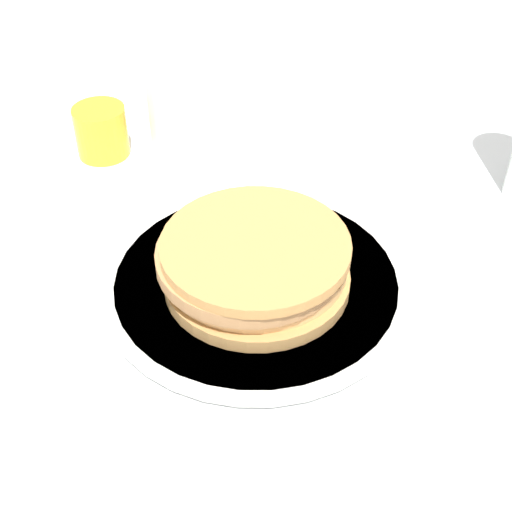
{
  "coord_description": "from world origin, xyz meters",
  "views": [
    {
      "loc": [
        0.41,
        0.3,
        0.48
      ],
      "look_at": [
        0.02,
        -0.02,
        0.04
      ],
      "focal_mm": 50.0,
      "sensor_mm": 36.0,
      "label": 1
    }
  ],
  "objects_px": {
    "plate": "(256,282)",
    "pancake_stack": "(254,261)",
    "juice_glass": "(101,131)",
    "cream_jug": "(190,98)"
  },
  "relations": [
    {
      "from": "pancake_stack",
      "to": "juice_glass",
      "type": "bearing_deg",
      "value": -103.39
    },
    {
      "from": "plate",
      "to": "pancake_stack",
      "type": "relative_size",
      "value": 1.61
    },
    {
      "from": "cream_jug",
      "to": "plate",
      "type": "bearing_deg",
      "value": 55.97
    },
    {
      "from": "pancake_stack",
      "to": "juice_glass",
      "type": "relative_size",
      "value": 2.93
    },
    {
      "from": "plate",
      "to": "juice_glass",
      "type": "height_order",
      "value": "juice_glass"
    },
    {
      "from": "pancake_stack",
      "to": "juice_glass",
      "type": "distance_m",
      "value": 0.3
    },
    {
      "from": "pancake_stack",
      "to": "cream_jug",
      "type": "xyz_separation_m",
      "value": [
        -0.16,
        -0.23,
        0.02
      ]
    },
    {
      "from": "plate",
      "to": "cream_jug",
      "type": "distance_m",
      "value": 0.29
    },
    {
      "from": "plate",
      "to": "pancake_stack",
      "type": "height_order",
      "value": "pancake_stack"
    },
    {
      "from": "plate",
      "to": "pancake_stack",
      "type": "distance_m",
      "value": 0.03
    }
  ]
}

